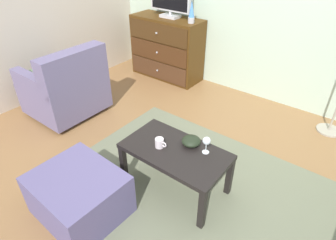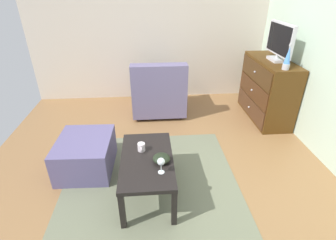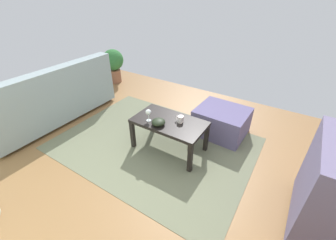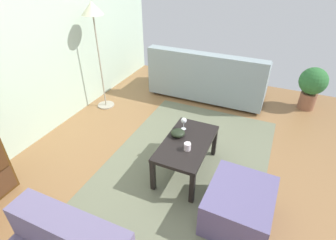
{
  "view_description": "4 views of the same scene",
  "coord_description": "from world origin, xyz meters",
  "px_view_note": "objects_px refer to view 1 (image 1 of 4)",
  "views": [
    {
      "loc": [
        1.07,
        -1.75,
        1.99
      ],
      "look_at": [
        -0.11,
        -0.22,
        0.71
      ],
      "focal_mm": 30.16,
      "sensor_mm": 36.0,
      "label": 1
    },
    {
      "loc": [
        2.0,
        -0.18,
        1.97
      ],
      "look_at": [
        -0.13,
        -0.01,
        0.8
      ],
      "focal_mm": 27.35,
      "sensor_mm": 36.0,
      "label": 2
    },
    {
      "loc": [
        -1.25,
        1.72,
        1.91
      ],
      "look_at": [
        -0.23,
        0.12,
        0.7
      ],
      "focal_mm": 23.3,
      "sensor_mm": 36.0,
      "label": 3
    },
    {
      "loc": [
        -2.31,
        -1.0,
        2.27
      ],
      "look_at": [
        -0.16,
        -0.05,
        0.76
      ],
      "focal_mm": 28.23,
      "sensor_mm": 36.0,
      "label": 4
    }
  ],
  "objects_px": {
    "wine_glass": "(207,141)",
    "armchair": "(66,88)",
    "ottoman": "(79,195)",
    "dresser": "(167,48)",
    "lava_lamp": "(192,12)",
    "mug": "(160,143)",
    "bowl_decorative": "(191,141)",
    "coffee_table": "(175,155)"
  },
  "relations": [
    {
      "from": "wine_glass",
      "to": "armchair",
      "type": "xyz_separation_m",
      "value": [
        -2.07,
        0.07,
        -0.19
      ]
    },
    {
      "from": "wine_glass",
      "to": "ottoman",
      "type": "relative_size",
      "value": 0.22
    },
    {
      "from": "wine_glass",
      "to": "dresser",
      "type": "bearing_deg",
      "value": 135.49
    },
    {
      "from": "dresser",
      "to": "lava_lamp",
      "type": "xyz_separation_m",
      "value": [
        0.46,
        -0.04,
        0.62
      ]
    },
    {
      "from": "wine_glass",
      "to": "mug",
      "type": "distance_m",
      "value": 0.4
    },
    {
      "from": "dresser",
      "to": "mug",
      "type": "xyz_separation_m",
      "value": [
        1.43,
        -1.94,
        0.01
      ]
    },
    {
      "from": "lava_lamp",
      "to": "wine_glass",
      "type": "height_order",
      "value": "lava_lamp"
    },
    {
      "from": "dresser",
      "to": "ottoman",
      "type": "relative_size",
      "value": 1.61
    },
    {
      "from": "lava_lamp",
      "to": "dresser",
      "type": "bearing_deg",
      "value": 174.67
    },
    {
      "from": "dresser",
      "to": "ottoman",
      "type": "bearing_deg",
      "value": -66.78
    },
    {
      "from": "bowl_decorative",
      "to": "coffee_table",
      "type": "bearing_deg",
      "value": -115.13
    },
    {
      "from": "dresser",
      "to": "coffee_table",
      "type": "relative_size",
      "value": 1.23
    },
    {
      "from": "dresser",
      "to": "lava_lamp",
      "type": "distance_m",
      "value": 0.77
    },
    {
      "from": "wine_glass",
      "to": "armchair",
      "type": "distance_m",
      "value": 2.08
    },
    {
      "from": "dresser",
      "to": "wine_glass",
      "type": "xyz_separation_m",
      "value": [
        1.79,
        -1.76,
        0.08
      ]
    },
    {
      "from": "wine_glass",
      "to": "ottoman",
      "type": "distance_m",
      "value": 1.13
    },
    {
      "from": "lava_lamp",
      "to": "coffee_table",
      "type": "relative_size",
      "value": 0.36
    },
    {
      "from": "dresser",
      "to": "bowl_decorative",
      "type": "height_order",
      "value": "dresser"
    },
    {
      "from": "mug",
      "to": "armchair",
      "type": "xyz_separation_m",
      "value": [
        -1.72,
        0.26,
        -0.11
      ]
    },
    {
      "from": "armchair",
      "to": "lava_lamp",
      "type": "bearing_deg",
      "value": 65.28
    },
    {
      "from": "dresser",
      "to": "lava_lamp",
      "type": "relative_size",
      "value": 3.42
    },
    {
      "from": "dresser",
      "to": "ottoman",
      "type": "distance_m",
      "value": 2.84
    },
    {
      "from": "lava_lamp",
      "to": "ottoman",
      "type": "xyz_separation_m",
      "value": [
        0.65,
        -2.55,
        -0.89
      ]
    },
    {
      "from": "wine_glass",
      "to": "armchair",
      "type": "height_order",
      "value": "armchair"
    },
    {
      "from": "lava_lamp",
      "to": "wine_glass",
      "type": "bearing_deg",
      "value": -52.34
    },
    {
      "from": "coffee_table",
      "to": "ottoman",
      "type": "relative_size",
      "value": 1.31
    },
    {
      "from": "lava_lamp",
      "to": "bowl_decorative",
      "type": "bearing_deg",
      "value": -55.58
    },
    {
      "from": "lava_lamp",
      "to": "coffee_table",
      "type": "bearing_deg",
      "value": -59.18
    },
    {
      "from": "coffee_table",
      "to": "mug",
      "type": "relative_size",
      "value": 8.03
    },
    {
      "from": "coffee_table",
      "to": "bowl_decorative",
      "type": "distance_m",
      "value": 0.18
    },
    {
      "from": "lava_lamp",
      "to": "armchair",
      "type": "xyz_separation_m",
      "value": [
        -0.75,
        -1.64,
        -0.72
      ]
    },
    {
      "from": "coffee_table",
      "to": "wine_glass",
      "type": "height_order",
      "value": "wine_glass"
    },
    {
      "from": "mug",
      "to": "ottoman",
      "type": "height_order",
      "value": "mug"
    },
    {
      "from": "dresser",
      "to": "armchair",
      "type": "distance_m",
      "value": 1.71
    },
    {
      "from": "lava_lamp",
      "to": "mug",
      "type": "distance_m",
      "value": 2.21
    },
    {
      "from": "armchair",
      "to": "dresser",
      "type": "bearing_deg",
      "value": 80.23
    },
    {
      "from": "armchair",
      "to": "ottoman",
      "type": "height_order",
      "value": "armchair"
    },
    {
      "from": "dresser",
      "to": "coffee_table",
      "type": "height_order",
      "value": "dresser"
    },
    {
      "from": "ottoman",
      "to": "mug",
      "type": "bearing_deg",
      "value": 64.19
    },
    {
      "from": "lava_lamp",
      "to": "bowl_decorative",
      "type": "height_order",
      "value": "lava_lamp"
    },
    {
      "from": "bowl_decorative",
      "to": "ottoman",
      "type": "xyz_separation_m",
      "value": [
        -0.52,
        -0.85,
        -0.28
      ]
    },
    {
      "from": "dresser",
      "to": "lava_lamp",
      "type": "bearing_deg",
      "value": -5.33
    }
  ]
}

